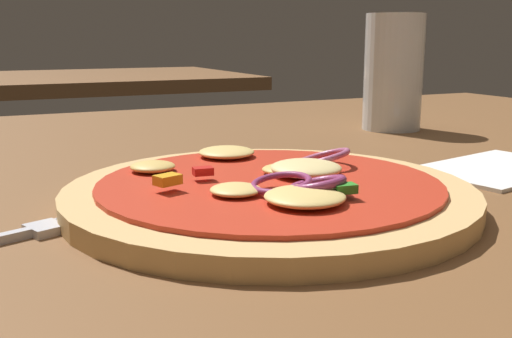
# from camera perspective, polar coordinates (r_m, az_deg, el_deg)

# --- Properties ---
(dining_table) EXTENTS (1.36, 1.07, 0.03)m
(dining_table) POSITION_cam_1_polar(r_m,az_deg,el_deg) (0.42, 2.27, -4.70)
(dining_table) COLOR brown
(dining_table) RESTS_ON ground
(pizza) EXTENTS (0.26, 0.26, 0.03)m
(pizza) POSITION_cam_1_polar(r_m,az_deg,el_deg) (0.39, 1.28, -2.15)
(pizza) COLOR tan
(pizza) RESTS_ON dining_table
(beer_glass) EXTENTS (0.07, 0.07, 0.13)m
(beer_glass) POSITION_cam_1_polar(r_m,az_deg,el_deg) (0.73, 12.62, 8.25)
(beer_glass) COLOR silver
(beer_glass) RESTS_ON dining_table
(napkin) EXTENTS (0.15, 0.11, 0.00)m
(napkin) POSITION_cam_1_polar(r_m,az_deg,el_deg) (0.53, 21.57, 0.03)
(napkin) COLOR white
(napkin) RESTS_ON dining_table
(background_table) EXTENTS (0.84, 0.62, 0.03)m
(background_table) POSITION_cam_1_polar(r_m,az_deg,el_deg) (1.81, -15.13, 7.92)
(background_table) COLOR brown
(background_table) RESTS_ON ground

